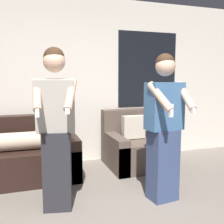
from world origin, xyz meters
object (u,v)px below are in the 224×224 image
Objects in this scene: person_left at (56,128)px; person_right at (164,127)px; armchair at (134,147)px; couch at (15,157)px.

person_left reaches higher than person_right.
person_right is at bearing -96.90° from armchair.
armchair is (1.79, -0.01, -0.01)m from couch.
couch is 1.02× the size of person_right.
person_left reaches higher than couch.
couch is 1.79m from armchair.
person_left is 1.19m from person_right.
couch is 1.90× the size of armchair.
person_right reaches higher than couch.
couch is at bearing 143.47° from person_right.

